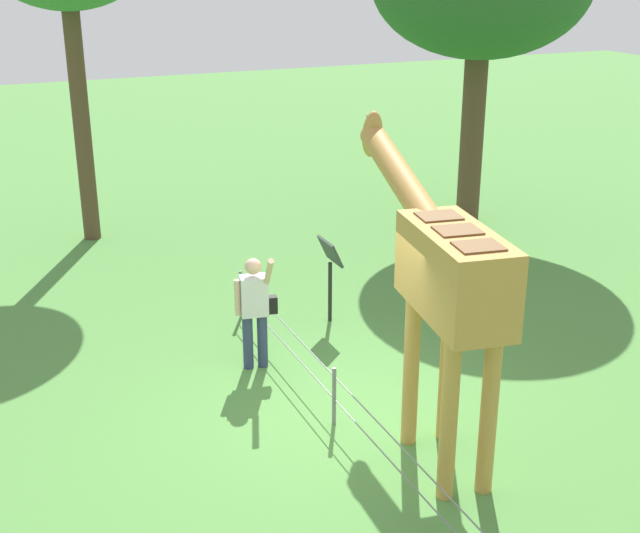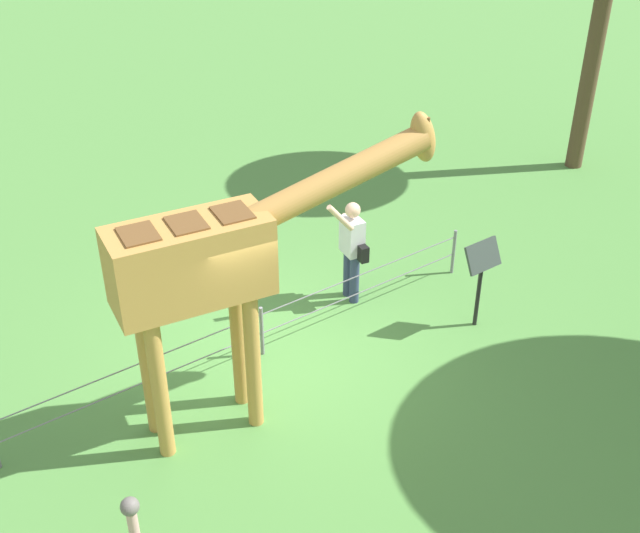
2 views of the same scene
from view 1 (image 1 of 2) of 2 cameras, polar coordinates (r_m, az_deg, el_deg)
name	(u,v)px [view 1 (image 1 of 2)]	position (r m, az deg, el deg)	size (l,w,h in m)	color
ground_plane	(348,420)	(10.57, 1.88, -10.21)	(60.00, 60.00, 0.00)	#4C843D
giraffe	(442,270)	(9.14, 8.16, -0.24)	(3.92, 1.08, 3.49)	#BC8942
visitor	(255,306)	(11.45, -4.36, -2.67)	(0.66, 0.59, 1.72)	navy
info_sign	(330,263)	(12.84, 0.68, 0.25)	(0.56, 0.21, 1.32)	black
wire_fence	(334,394)	(10.30, 0.95, -8.49)	(7.05, 0.05, 0.75)	slate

